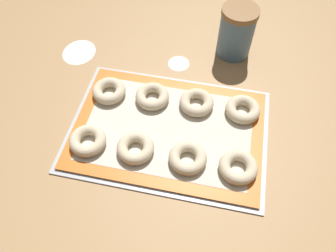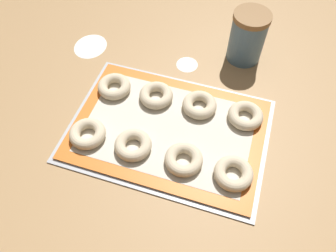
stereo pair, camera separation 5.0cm
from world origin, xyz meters
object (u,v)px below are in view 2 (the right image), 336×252
bagel_back_far_right (245,116)px  bagel_front_far_right (233,173)px  bagel_front_mid_left (133,145)px  baking_tray (168,131)px  bagel_back_mid_left (156,95)px  flour_canister (247,37)px  bagel_front_mid_right (184,159)px  bagel_back_far_left (114,87)px  bagel_back_mid_right (200,105)px  bagel_front_far_left (88,134)px

bagel_back_far_right → bagel_front_far_right: bearing=-89.2°
bagel_front_mid_left → bagel_back_far_right: same height
baking_tray → bagel_back_mid_left: 0.11m
bagel_back_mid_left → bagel_front_mid_left: bearing=-90.9°
baking_tray → bagel_front_mid_left: bearing=-128.9°
flour_canister → bagel_front_far_right: bearing=-83.2°
bagel_front_mid_right → bagel_back_far_left: same height
bagel_back_far_left → bagel_back_mid_left: 0.13m
bagel_front_mid_left → bagel_back_mid_left: bearing=89.1°
bagel_back_mid_right → bagel_front_far_left: bearing=-144.6°
bagel_front_far_right → bagel_back_far_left: bearing=156.1°
bagel_back_far_left → flour_canister: flour_canister is taller
bagel_front_mid_right → bagel_front_far_right: 0.12m
bagel_front_far_left → bagel_front_mid_right: bearing=0.6°
bagel_back_far_left → bagel_back_mid_right: (0.25, 0.01, 0.00)m
baking_tray → bagel_back_far_left: bagel_back_far_left is taller
baking_tray → bagel_front_mid_right: bagel_front_mid_right is taller
bagel_back_mid_left → bagel_front_far_left: bearing=-125.9°
bagel_back_mid_left → bagel_back_mid_right: (0.13, 0.00, 0.00)m
bagel_back_far_left → bagel_back_far_right: 0.38m
bagel_back_mid_right → bagel_back_far_right: same height
bagel_front_mid_right → flour_canister: 0.44m
bagel_back_far_left → bagel_back_mid_left: same height
baking_tray → bagel_back_far_right: bearing=26.9°
bagel_front_far_left → flour_canister: bearing=52.5°
bagel_front_mid_left → bagel_back_far_left: (-0.12, 0.17, 0.00)m
baking_tray → bagel_back_far_right: bagel_back_far_right is taller
bagel_front_mid_right → baking_tray: bearing=128.8°
bagel_front_far_right → bagel_back_mid_right: (-0.13, 0.18, 0.00)m
bagel_back_far_left → bagel_back_mid_left: size_ratio=1.00×
baking_tray → bagel_front_mid_right: size_ratio=5.53×
bagel_front_mid_left → bagel_back_mid_left: same height
bagel_front_far_left → flour_canister: 0.55m
bagel_front_far_left → bagel_back_far_left: size_ratio=1.00×
bagel_front_mid_left → bagel_back_far_right: size_ratio=1.00×
bagel_front_mid_right → bagel_back_mid_left: bearing=127.0°
bagel_front_far_right → flour_canister: 0.44m
bagel_front_far_left → bagel_back_mid_left: same height
bagel_front_mid_left → bagel_back_mid_left: (0.00, 0.17, 0.00)m
bagel_back_mid_left → bagel_back_mid_right: bearing=1.6°
bagel_front_mid_left → baking_tray: bearing=51.1°
baking_tray → bagel_back_far_right: 0.21m
bagel_front_far_right → bagel_back_far_left: (-0.38, 0.17, 0.00)m
baking_tray → bagel_back_mid_left: (-0.06, 0.09, 0.02)m
bagel_back_far_right → baking_tray: bearing=-153.1°
bagel_front_mid_right → bagel_front_far_right: same height
bagel_back_mid_left → flour_canister: (0.20, 0.26, 0.05)m
bagel_front_far_left → bagel_front_mid_right: (0.26, 0.00, 0.00)m
bagel_front_far_right → flour_canister: size_ratio=0.60×
bagel_front_far_left → bagel_front_mid_right: same height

